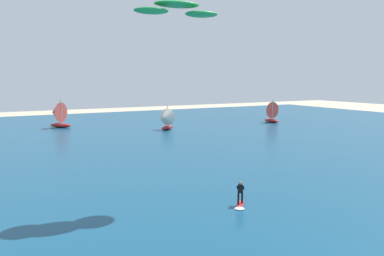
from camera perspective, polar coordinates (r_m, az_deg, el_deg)
name	(u,v)px	position (r m, az deg, el deg)	size (l,w,h in m)	color
ocean	(82,143)	(53.96, -16.33, -2.23)	(160.00, 90.00, 0.10)	navy
kitesurfer	(240,197)	(26.81, 7.33, -10.38)	(1.68, 1.87, 1.67)	red
kite	(177,9)	(29.55, -2.32, 17.61)	(6.81, 2.85, 1.00)	#198C3F
sailboat_center_horizon	(166,119)	(64.76, -4.03, 1.37)	(3.70, 3.48, 4.11)	maroon
sailboat_far_left	(57,115)	(72.06, -19.81, 1.94)	(4.53, 4.55, 5.14)	maroon
sailboat_anchored_offshore	(270,112)	(77.77, 11.76, 2.46)	(3.38, 4.00, 4.68)	maroon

